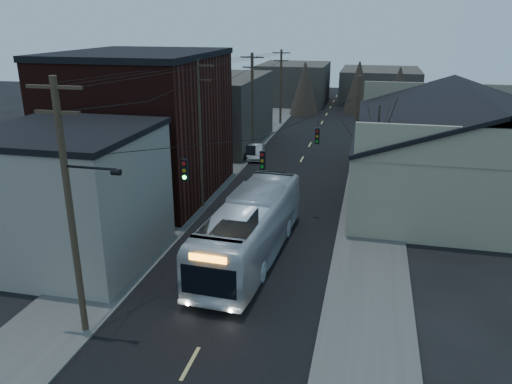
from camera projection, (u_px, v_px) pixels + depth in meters
The scene contains 13 objects.
road_surface at pixel (299, 165), 44.68m from camera, with size 9.00×110.00×0.02m, color black.
sidewalk_left at pixel (229, 160), 46.06m from camera, with size 4.00×110.00×0.12m, color #474744.
sidewalk_right at pixel (373, 169), 43.28m from camera, with size 4.00×110.00×0.12m, color #474744.
building_clapboard at pixel (72, 198), 26.13m from camera, with size 8.00×8.00×7.00m, color gray.
building_brick at pixel (143, 127), 35.98m from camera, with size 10.00×12.00×10.00m, color black.
building_left_far at pixel (216, 111), 51.09m from camera, with size 9.00×14.00×7.00m, color #37312C.
warehouse at pixel (466, 159), 36.42m from camera, with size 16.16×20.60×7.73m.
building_far_left at pixel (294, 83), 77.20m from camera, with size 10.00×12.00×6.00m, color #37312C.
building_far_right at pixel (380, 85), 79.19m from camera, with size 12.00×14.00×5.00m, color #37312C.
bare_tree at pixel (376, 160), 32.91m from camera, with size 0.40×0.40×7.20m, color black.
utility_lines at pixel (249, 121), 38.34m from camera, with size 11.24×45.28×10.50m.
bus at pixel (250, 228), 26.81m from camera, with size 2.91×12.43×3.46m, color silver.
parked_car at pixel (256, 152), 46.69m from camera, with size 1.38×3.95×1.30m, color #95979C.
Camera 1 is at (5.99, -12.76, 12.35)m, focal length 35.00 mm.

